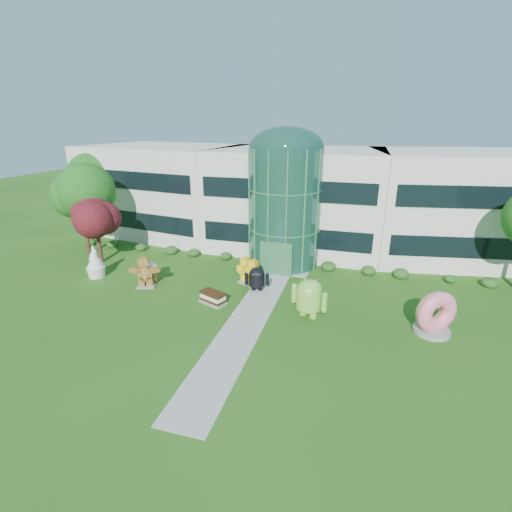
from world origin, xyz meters
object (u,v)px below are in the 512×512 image
(donut, at_px, (435,312))
(gingerbread, at_px, (145,272))
(android_green, at_px, (309,295))
(android_black, at_px, (257,277))

(donut, relative_size, gingerbread, 1.03)
(android_green, distance_m, donut, 7.31)
(android_green, xyz_separation_m, gingerbread, (-12.42, 1.05, -0.26))
(donut, xyz_separation_m, gingerbread, (-19.74, 0.98, -0.14))
(gingerbread, bearing_deg, android_black, -5.91)
(android_green, bearing_deg, android_black, 167.92)
(gingerbread, bearing_deg, android_green, -22.34)
(android_green, xyz_separation_m, android_black, (-4.21, 2.73, -0.42))
(donut, bearing_deg, android_green, 148.26)
(android_black, distance_m, donut, 11.83)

